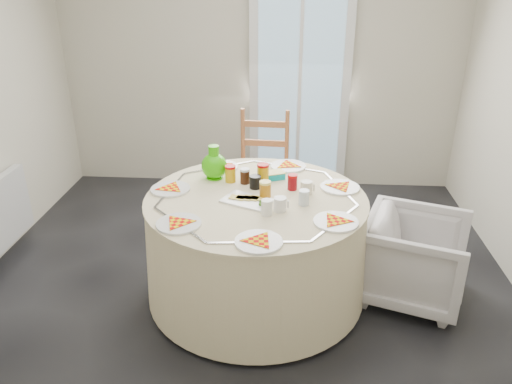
# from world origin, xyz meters

# --- Properties ---
(floor) EXTENTS (4.00, 4.00, 0.00)m
(floor) POSITION_xyz_m (0.00, 0.00, 0.00)
(floor) COLOR black
(floor) RESTS_ON ground
(wall_back) EXTENTS (4.00, 0.02, 2.60)m
(wall_back) POSITION_xyz_m (0.00, 2.00, 1.30)
(wall_back) COLOR #BCB5A3
(wall_back) RESTS_ON floor
(glass_door) EXTENTS (1.00, 0.08, 2.10)m
(glass_door) POSITION_xyz_m (0.40, 1.95, 1.05)
(glass_door) COLOR silver
(glass_door) RESTS_ON floor
(table) EXTENTS (1.52, 1.52, 0.77)m
(table) POSITION_xyz_m (0.10, -0.04, 0.38)
(table) COLOR beige
(table) RESTS_ON floor
(wooden_chair) EXTENTS (0.49, 0.47, 1.03)m
(wooden_chair) POSITION_xyz_m (0.08, 1.02, 0.47)
(wooden_chair) COLOR #9B583D
(wooden_chair) RESTS_ON floor
(armchair) EXTENTS (0.81, 0.83, 0.69)m
(armchair) POSITION_xyz_m (1.21, -0.01, 0.39)
(armchair) COLOR silver
(armchair) RESTS_ON floor
(place_settings) EXTENTS (1.73, 1.73, 0.03)m
(place_settings) POSITION_xyz_m (0.10, -0.04, 0.77)
(place_settings) COLOR white
(place_settings) RESTS_ON table
(jar_cluster) EXTENTS (0.54, 0.33, 0.15)m
(jar_cluster) POSITION_xyz_m (0.11, 0.16, 0.82)
(jar_cluster) COLOR #8A5A11
(jar_cluster) RESTS_ON table
(butter_tub) EXTENTS (0.16, 0.14, 0.05)m
(butter_tub) POSITION_xyz_m (0.22, 0.29, 0.79)
(butter_tub) COLOR #02A1AD
(butter_tub) RESTS_ON table
(green_pitcher) EXTENTS (0.20, 0.20, 0.24)m
(green_pitcher) POSITION_xyz_m (-0.22, 0.27, 0.87)
(green_pitcher) COLOR #33C106
(green_pitcher) RESTS_ON table
(cheese_platter) EXTENTS (0.37, 0.31, 0.04)m
(cheese_platter) POSITION_xyz_m (0.05, -0.11, 0.77)
(cheese_platter) COLOR silver
(cheese_platter) RESTS_ON table
(mugs_glasses) EXTENTS (0.63, 0.63, 0.11)m
(mugs_glasses) POSITION_xyz_m (0.27, -0.01, 0.81)
(mugs_glasses) COLOR #B2B2B2
(mugs_glasses) RESTS_ON table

